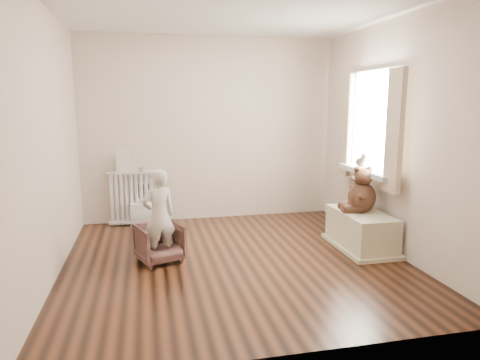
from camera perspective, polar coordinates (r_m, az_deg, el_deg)
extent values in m
cube|color=black|center=(4.71, -0.62, -10.66)|extent=(3.60, 3.60, 0.01)
cube|color=white|center=(4.49, -0.69, 22.04)|extent=(3.60, 3.60, 0.01)
cube|color=beige|center=(6.18, -4.07, 6.72)|extent=(3.60, 0.02, 2.60)
cube|color=beige|center=(2.69, 7.18, 1.93)|extent=(3.60, 0.02, 2.60)
cube|color=beige|center=(4.42, -24.23, 4.38)|extent=(0.02, 3.60, 2.60)
cube|color=beige|center=(5.10, 19.68, 5.37)|extent=(0.02, 3.60, 2.60)
cube|color=white|center=(5.32, 17.69, 7.29)|extent=(0.03, 0.90, 1.10)
cube|color=silver|center=(5.34, 16.52, 1.09)|extent=(0.22, 1.10, 0.06)
cube|color=beige|center=(4.78, 19.92, 6.14)|extent=(0.06, 0.26, 1.30)
cube|color=beige|center=(5.78, 13.88, 7.08)|extent=(0.06, 0.26, 1.30)
cube|color=silver|center=(6.13, -13.94, -2.20)|extent=(0.71, 0.13, 0.75)
cube|color=beige|center=(6.05, -15.25, 2.54)|extent=(0.19, 0.02, 0.32)
cylinder|color=#A59E8C|center=(6.06, -12.91, 1.39)|extent=(0.09, 0.09, 0.06)
cube|color=silver|center=(6.12, -12.73, -3.26)|extent=(0.36, 0.26, 0.57)
imported|color=#53322C|center=(4.70, -10.67, -8.20)|extent=(0.57, 0.58, 0.41)
imported|color=beige|center=(4.57, -10.78, -4.72)|extent=(0.42, 0.35, 0.99)
cube|color=beige|center=(5.23, 15.83, -6.61)|extent=(0.49, 0.92, 0.43)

